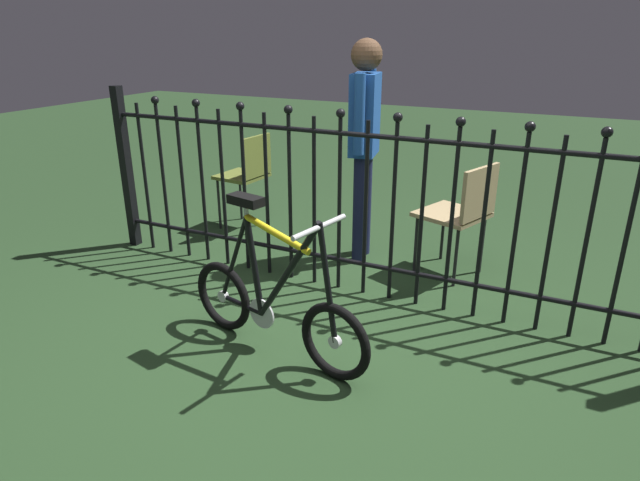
% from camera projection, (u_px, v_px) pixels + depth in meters
% --- Properties ---
extents(ground_plane, '(20.00, 20.00, 0.00)m').
position_uv_depth(ground_plane, '(318.00, 344.00, 3.16)').
color(ground_plane, '#233C1F').
extents(iron_fence, '(4.21, 0.07, 1.29)m').
position_uv_depth(iron_fence, '(359.00, 201.00, 3.56)').
color(iron_fence, black).
rests_on(iron_fence, ground).
extents(bicycle, '(1.24, 0.42, 0.88)m').
position_uv_depth(bicycle, '(274.00, 304.00, 2.99)').
color(bicycle, black).
rests_on(bicycle, ground).
extents(chair_tan, '(0.55, 0.55, 0.83)m').
position_uv_depth(chair_tan, '(462.00, 209.00, 3.85)').
color(chair_tan, black).
rests_on(chair_tan, ground).
extents(chair_olive, '(0.42, 0.41, 0.85)m').
position_uv_depth(chair_olive, '(248.00, 171.00, 4.79)').
color(chair_olive, black).
rests_on(chair_olive, ground).
extents(person_visitor, '(0.23, 0.47, 1.64)m').
position_uv_depth(person_visitor, '(364.00, 133.00, 4.01)').
color(person_visitor, '#191E3F').
rests_on(person_visitor, ground).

